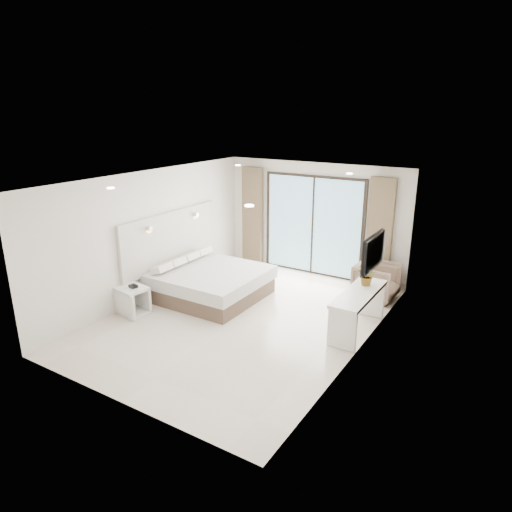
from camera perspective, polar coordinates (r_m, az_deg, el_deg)
The scene contains 8 objects.
ground at distance 8.91m, azimuth -1.59°, elevation -7.85°, with size 6.20×6.20×0.00m, color beige.
room_shell at distance 9.11m, azimuth 0.11°, elevation 3.36°, with size 4.62×6.22×2.72m.
bed at distance 9.86m, azimuth -5.81°, elevation -3.32°, with size 2.16×2.05×0.74m.
nightstand at distance 9.36m, azimuth -15.24°, elevation -5.35°, with size 0.67×0.58×0.55m.
phone at distance 9.22m, azimuth -15.10°, elevation -3.65°, with size 0.16×0.13×0.05m, color black.
console_desk at distance 8.40m, azimuth 12.68°, elevation -5.70°, with size 0.52×1.67×0.77m.
plant at distance 8.63m, azimuth 13.74°, elevation -2.64°, with size 0.34×0.38×0.29m, color #33662D.
armchair at distance 10.01m, azimuth 14.86°, elevation -2.85°, with size 0.83×0.77×0.85m, color #876958.
Camera 1 is at (4.43, -6.69, 3.87)m, focal length 32.00 mm.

